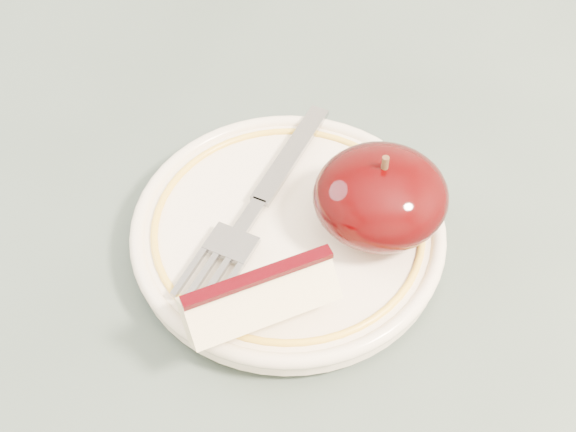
{
  "coord_description": "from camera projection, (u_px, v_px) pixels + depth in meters",
  "views": [
    {
      "loc": [
        -0.01,
        -0.29,
        1.14
      ],
      "look_at": [
        0.02,
        -0.0,
        0.78
      ],
      "focal_mm": 50.0,
      "sensor_mm": 36.0,
      "label": 1
    }
  ],
  "objects": [
    {
      "name": "plate",
      "position": [
        288.0,
        231.0,
        0.47
      ],
      "size": [
        0.19,
        0.19,
        0.02
      ],
      "color": "beige",
      "rests_on": "table"
    },
    {
      "name": "table",
      "position": [
        260.0,
        322.0,
        0.55
      ],
      "size": [
        0.9,
        0.9,
        0.75
      ],
      "color": "brown",
      "rests_on": "ground"
    },
    {
      "name": "apple_wedge",
      "position": [
        259.0,
        297.0,
        0.42
      ],
      "size": [
        0.09,
        0.06,
        0.04
      ],
      "rotation": [
        0.0,
        0.0,
        0.3
      ],
      "color": "#F5EBB4",
      "rests_on": "plate"
    },
    {
      "name": "fork",
      "position": [
        258.0,
        203.0,
        0.47
      ],
      "size": [
        0.11,
        0.15,
        0.0
      ],
      "rotation": [
        0.0,
        0.0,
        1.01
      ],
      "color": "gray",
      "rests_on": "plate"
    },
    {
      "name": "apple_half",
      "position": [
        381.0,
        196.0,
        0.45
      ],
      "size": [
        0.08,
        0.07,
        0.06
      ],
      "color": "black",
      "rests_on": "plate"
    }
  ]
}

